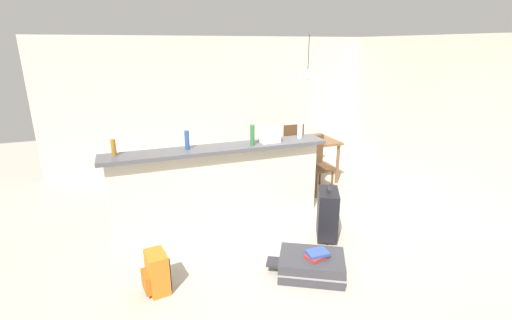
{
  "coord_description": "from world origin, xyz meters",
  "views": [
    {
      "loc": [
        -1.87,
        -3.85,
        2.36
      ],
      "look_at": [
        -0.16,
        0.77,
        0.78
      ],
      "focal_mm": 25.37,
      "sensor_mm": 36.0,
      "label": 1
    }
  ],
  "objects_px": {
    "dining_chair_far_side": "(291,145)",
    "suitcase_flat_charcoal": "(311,265)",
    "bottle_green": "(252,135)",
    "backpack_orange": "(156,273)",
    "dining_table": "(304,145)",
    "pendant_lamp": "(308,73)",
    "bottle_blue": "(187,140)",
    "bottle_amber": "(114,147)",
    "bottle_clear": "(300,131)",
    "suitcase_upright_black": "(327,213)",
    "book_stack": "(317,254)",
    "dining_chair_near_partition": "(316,162)",
    "grocery_bag": "(270,134)"
  },
  "relations": [
    {
      "from": "backpack_orange",
      "to": "suitcase_upright_black",
      "type": "relative_size",
      "value": 0.63
    },
    {
      "from": "bottle_amber",
      "to": "bottle_clear",
      "type": "distance_m",
      "value": 2.47
    },
    {
      "from": "dining_chair_near_partition",
      "to": "suitcase_upright_black",
      "type": "relative_size",
      "value": 1.39
    },
    {
      "from": "bottle_blue",
      "to": "pendant_lamp",
      "type": "xyz_separation_m",
      "value": [
        2.27,
        1.1,
        0.68
      ]
    },
    {
      "from": "bottle_amber",
      "to": "bottle_green",
      "type": "relative_size",
      "value": 0.73
    },
    {
      "from": "backpack_orange",
      "to": "book_stack",
      "type": "relative_size",
      "value": 1.66
    },
    {
      "from": "grocery_bag",
      "to": "suitcase_flat_charcoal",
      "type": "distance_m",
      "value": 1.85
    },
    {
      "from": "bottle_blue",
      "to": "suitcase_upright_black",
      "type": "height_order",
      "value": "bottle_blue"
    },
    {
      "from": "bottle_amber",
      "to": "backpack_orange",
      "type": "bearing_deg",
      "value": -77.12
    },
    {
      "from": "suitcase_upright_black",
      "to": "book_stack",
      "type": "height_order",
      "value": "suitcase_upright_black"
    },
    {
      "from": "dining_table",
      "to": "pendant_lamp",
      "type": "distance_m",
      "value": 1.24
    },
    {
      "from": "book_stack",
      "to": "bottle_amber",
      "type": "bearing_deg",
      "value": 139.84
    },
    {
      "from": "pendant_lamp",
      "to": "book_stack",
      "type": "bearing_deg",
      "value": -114.96
    },
    {
      "from": "bottle_green",
      "to": "suitcase_upright_black",
      "type": "xyz_separation_m",
      "value": [
        0.72,
        -0.79,
        -0.89
      ]
    },
    {
      "from": "dining_chair_near_partition",
      "to": "pendant_lamp",
      "type": "relative_size",
      "value": 1.28
    },
    {
      "from": "bottle_clear",
      "to": "suitcase_flat_charcoal",
      "type": "distance_m",
      "value": 1.99
    },
    {
      "from": "dining_chair_far_side",
      "to": "backpack_orange",
      "type": "distance_m",
      "value": 4.0
    },
    {
      "from": "suitcase_flat_charcoal",
      "to": "suitcase_upright_black",
      "type": "height_order",
      "value": "suitcase_upright_black"
    },
    {
      "from": "bottle_green",
      "to": "dining_table",
      "type": "height_order",
      "value": "bottle_green"
    },
    {
      "from": "book_stack",
      "to": "bottle_green",
      "type": "bearing_deg",
      "value": 97.44
    },
    {
      "from": "bottle_green",
      "to": "grocery_bag",
      "type": "distance_m",
      "value": 0.29
    },
    {
      "from": "bottle_amber",
      "to": "book_stack",
      "type": "xyz_separation_m",
      "value": [
        1.9,
        -1.6,
        -0.93
      ]
    },
    {
      "from": "dining_table",
      "to": "pendant_lamp",
      "type": "bearing_deg",
      "value": 57.44
    },
    {
      "from": "suitcase_flat_charcoal",
      "to": "suitcase_upright_black",
      "type": "relative_size",
      "value": 1.32
    },
    {
      "from": "suitcase_flat_charcoal",
      "to": "book_stack",
      "type": "height_order",
      "value": "book_stack"
    },
    {
      "from": "dining_table",
      "to": "pendant_lamp",
      "type": "xyz_separation_m",
      "value": [
        0.04,
        0.07,
        1.24
      ]
    },
    {
      "from": "bottle_green",
      "to": "suitcase_flat_charcoal",
      "type": "distance_m",
      "value": 1.81
    },
    {
      "from": "bottle_amber",
      "to": "bottle_clear",
      "type": "bearing_deg",
      "value": -0.24
    },
    {
      "from": "dining_chair_far_side",
      "to": "pendant_lamp",
      "type": "distance_m",
      "value": 1.45
    },
    {
      "from": "bottle_amber",
      "to": "dining_chair_far_side",
      "type": "bearing_deg",
      "value": 26.48
    },
    {
      "from": "backpack_orange",
      "to": "dining_table",
      "type": "bearing_deg",
      "value": 38.98
    },
    {
      "from": "backpack_orange",
      "to": "bottle_blue",
      "type": "bearing_deg",
      "value": 64.89
    },
    {
      "from": "bottle_amber",
      "to": "book_stack",
      "type": "bearing_deg",
      "value": -40.16
    },
    {
      "from": "suitcase_upright_black",
      "to": "book_stack",
      "type": "relative_size",
      "value": 2.64
    },
    {
      "from": "dining_chair_far_side",
      "to": "suitcase_flat_charcoal",
      "type": "relative_size",
      "value": 1.05
    },
    {
      "from": "grocery_bag",
      "to": "dining_chair_near_partition",
      "type": "xyz_separation_m",
      "value": [
        1.06,
        0.54,
        -0.68
      ]
    },
    {
      "from": "dining_table",
      "to": "dining_chair_near_partition",
      "type": "distance_m",
      "value": 0.55
    },
    {
      "from": "bottle_amber",
      "to": "backpack_orange",
      "type": "distance_m",
      "value": 1.63
    },
    {
      "from": "dining_chair_far_side",
      "to": "bottle_blue",
      "type": "bearing_deg",
      "value": -144.78
    },
    {
      "from": "bottle_clear",
      "to": "grocery_bag",
      "type": "height_order",
      "value": "grocery_bag"
    },
    {
      "from": "bottle_green",
      "to": "dining_chair_far_side",
      "type": "height_order",
      "value": "bottle_green"
    },
    {
      "from": "dining_chair_far_side",
      "to": "book_stack",
      "type": "height_order",
      "value": "dining_chair_far_side"
    },
    {
      "from": "pendant_lamp",
      "to": "backpack_orange",
      "type": "relative_size",
      "value": 1.74
    },
    {
      "from": "backpack_orange",
      "to": "grocery_bag",
      "type": "bearing_deg",
      "value": 35.28
    },
    {
      "from": "bottle_clear",
      "to": "backpack_orange",
      "type": "distance_m",
      "value": 2.71
    },
    {
      "from": "book_stack",
      "to": "pendant_lamp",
      "type": "bearing_deg",
      "value": 65.04
    },
    {
      "from": "pendant_lamp",
      "to": "suitcase_flat_charcoal",
      "type": "relative_size",
      "value": 0.82
    },
    {
      "from": "bottle_amber",
      "to": "bottle_green",
      "type": "height_order",
      "value": "bottle_green"
    },
    {
      "from": "pendant_lamp",
      "to": "backpack_orange",
      "type": "height_order",
      "value": "pendant_lamp"
    },
    {
      "from": "grocery_bag",
      "to": "bottle_blue",
      "type": "bearing_deg",
      "value": 177.96
    }
  ]
}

